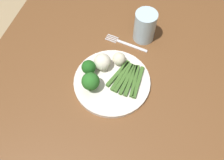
# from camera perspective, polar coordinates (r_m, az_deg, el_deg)

# --- Properties ---
(ground_plane) EXTENTS (6.00, 6.00, 0.02)m
(ground_plane) POSITION_cam_1_polar(r_m,az_deg,el_deg) (1.53, 1.27, -17.85)
(ground_plane) COLOR tan
(dining_table) EXTENTS (1.28, 1.03, 0.76)m
(dining_table) POSITION_cam_1_polar(r_m,az_deg,el_deg) (0.89, 2.10, -8.45)
(dining_table) COLOR brown
(dining_table) RESTS_ON ground_plane
(plate) EXTENTS (0.26, 0.26, 0.01)m
(plate) POSITION_cam_1_polar(r_m,az_deg,el_deg) (0.83, -0.00, -0.44)
(plate) COLOR silver
(plate) RESTS_ON dining_table
(asparagus_bundle) EXTENTS (0.13, 0.11, 0.01)m
(asparagus_bundle) POSITION_cam_1_polar(r_m,az_deg,el_deg) (0.83, 3.59, 0.34)
(asparagus_bundle) COLOR #3D6626
(asparagus_bundle) RESTS_ON plate
(broccoli_front_left) EXTENTS (0.06, 0.06, 0.07)m
(broccoli_front_left) POSITION_cam_1_polar(r_m,az_deg,el_deg) (0.78, -4.93, -0.35)
(broccoli_front_left) COLOR #568E33
(broccoli_front_left) RESTS_ON plate
(broccoli_back) EXTENTS (0.05, 0.05, 0.06)m
(broccoli_back) POSITION_cam_1_polar(r_m,az_deg,el_deg) (0.82, -5.38, 2.92)
(broccoli_back) COLOR #4C7F2B
(broccoli_back) RESTS_ON plate
(cauliflower_outer_edge) EXTENTS (0.06, 0.06, 0.06)m
(cauliflower_outer_edge) POSITION_cam_1_polar(r_m,az_deg,el_deg) (0.83, -2.19, 4.16)
(cauliflower_outer_edge) COLOR silver
(cauliflower_outer_edge) RESTS_ON plate
(cauliflower_left) EXTENTS (0.04, 0.04, 0.04)m
(cauliflower_left) POSITION_cam_1_polar(r_m,az_deg,el_deg) (0.85, 1.63, 4.89)
(cauliflower_left) COLOR beige
(cauliflower_left) RESTS_ON plate
(fork) EXTENTS (0.04, 0.17, 0.00)m
(fork) POSITION_cam_1_polar(r_m,az_deg,el_deg) (0.94, 3.15, 8.34)
(fork) COLOR silver
(fork) RESTS_ON dining_table
(water_glass) EXTENTS (0.08, 0.08, 0.12)m
(water_glass) POSITION_cam_1_polar(r_m,az_deg,el_deg) (0.92, 7.75, 12.06)
(water_glass) COLOR silver
(water_glass) RESTS_ON dining_table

